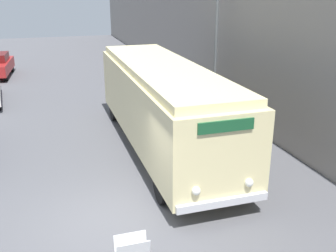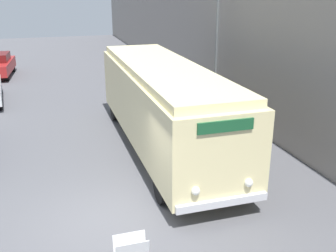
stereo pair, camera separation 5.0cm
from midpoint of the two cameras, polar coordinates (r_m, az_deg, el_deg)
The scene contains 4 objects.
ground_plane at distance 10.37m, azimuth -8.77°, elevation -13.69°, with size 80.00×80.00×0.00m, color #56565B.
building_wall_right at distance 20.43m, azimuth 6.39°, elevation 13.87°, with size 0.30×60.00×7.26m.
vintage_bus at distance 14.01m, azimuth -0.90°, elevation 3.49°, with size 2.58×10.40×3.09m.
streetlamp at distance 17.88m, azimuth 7.07°, elevation 16.37°, with size 0.36×0.36×7.34m.
Camera 1 is at (-1.12, -8.60, 5.67)m, focal length 42.00 mm.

